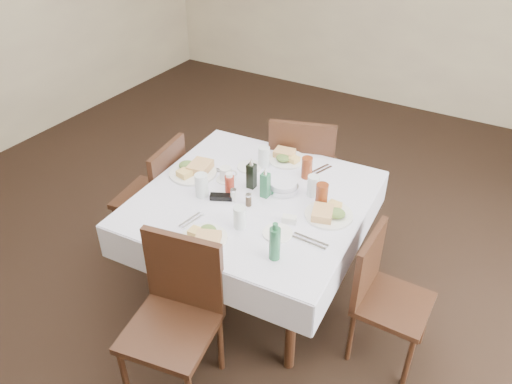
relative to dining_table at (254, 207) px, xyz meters
The scene contains 33 objects.
ground_plane 0.70m from the dining_table, behind, with size 7.00×7.00×0.00m, color black.
room_shell 1.04m from the dining_table, behind, with size 6.04×7.04×2.80m.
dining_table is the anchor object (origin of this frame).
chair_north 0.76m from the dining_table, 92.16° to the left, with size 0.59×0.59×0.98m.
chair_south 0.81m from the dining_table, 89.52° to the right, with size 0.51×0.51×0.93m.
chair_east 0.90m from the dining_table, ahead, with size 0.39×0.39×0.82m.
chair_west 0.82m from the dining_table, behind, with size 0.48×0.48×0.89m.
meal_north 0.50m from the dining_table, 93.95° to the left, with size 0.26×0.26×0.06m.
meal_south 0.49m from the dining_table, 91.91° to the right, with size 0.25×0.25×0.06m.
meal_east 0.49m from the dining_table, ahead, with size 0.28×0.28×0.06m.
meal_west 0.49m from the dining_table, behind, with size 0.31×0.31×0.07m.
side_plate_a 0.35m from the dining_table, 125.29° to the left, with size 0.17×0.17×0.01m.
side_plate_b 0.40m from the dining_table, 39.37° to the right, with size 0.17×0.17×0.01m.
water_n 0.39m from the dining_table, 109.82° to the left, with size 0.08×0.08×0.14m.
water_s 0.34m from the dining_table, 73.63° to the right, with size 0.07×0.07×0.13m.
water_e 0.39m from the dining_table, 33.08° to the left, with size 0.07×0.07×0.13m.
water_w 0.35m from the dining_table, 151.59° to the right, with size 0.08×0.08×0.15m.
iced_tea_a 0.43m from the dining_table, 63.19° to the left, with size 0.07×0.07×0.14m.
iced_tea_b 0.44m from the dining_table, 16.56° to the left, with size 0.07×0.07×0.15m.
bread_basket 0.22m from the dining_table, 50.31° to the left, with size 0.19×0.19×0.06m.
oil_cruet_dark 0.20m from the dining_table, 128.06° to the left, with size 0.05×0.05×0.21m.
oil_cruet_green 0.18m from the dining_table, 32.66° to the left, with size 0.05×0.05×0.20m.
ketchup_bottle 0.21m from the dining_table, behind, with size 0.06×0.06×0.13m.
salt_shaker 0.18m from the dining_table, 129.42° to the right, with size 0.04×0.04×0.08m.
pepper_shaker 0.15m from the dining_table, 77.36° to the right, with size 0.03×0.03×0.08m.
coffee_mug 0.28m from the dining_table, 164.29° to the left, with size 0.13×0.12×0.09m.
sunglasses 0.21m from the dining_table, 140.42° to the right, with size 0.16×0.11×0.03m.
green_bottle 0.60m from the dining_table, 48.34° to the right, with size 0.06×0.06×0.22m.
sugar_caddy 0.34m from the dining_table, 21.31° to the right, with size 0.09×0.07×0.04m.
cutlery_n 0.53m from the dining_table, 64.48° to the left, with size 0.11×0.20×0.01m.
cutlery_s 0.44m from the dining_table, 114.62° to the right, with size 0.07×0.17×0.01m.
cutlery_e 0.53m from the dining_table, 24.22° to the right, with size 0.21×0.06×0.01m.
cutlery_w 0.43m from the dining_table, 163.13° to the left, with size 0.18×0.07×0.01m.
Camera 1 is at (1.44, -2.13, 2.50)m, focal length 35.00 mm.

